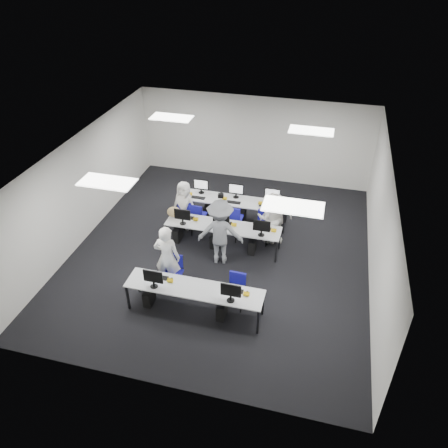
% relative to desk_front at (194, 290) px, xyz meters
% --- Properties ---
extents(room, '(9.00, 9.02, 3.00)m').
position_rel_desk_front_xyz_m(room, '(0.00, 2.40, 0.82)').
color(room, black).
rests_on(room, ground).
extents(ceiling_panels, '(5.20, 4.60, 0.02)m').
position_rel_desk_front_xyz_m(ceiling_panels, '(0.00, 2.40, 2.30)').
color(ceiling_panels, white).
rests_on(ceiling_panels, room).
extents(desk_front, '(3.20, 0.70, 0.73)m').
position_rel_desk_front_xyz_m(desk_front, '(0.00, 0.00, 0.00)').
color(desk_front, silver).
rests_on(desk_front, ground).
extents(desk_mid, '(3.20, 0.70, 0.73)m').
position_rel_desk_front_xyz_m(desk_mid, '(0.00, 2.60, 0.00)').
color(desk_mid, silver).
rests_on(desk_mid, ground).
extents(desk_back, '(3.20, 0.70, 0.73)m').
position_rel_desk_front_xyz_m(desk_back, '(0.00, 4.00, 0.00)').
color(desk_back, silver).
rests_on(desk_back, ground).
extents(equipment_front, '(2.51, 0.41, 1.19)m').
position_rel_desk_front_xyz_m(equipment_front, '(-0.19, -0.02, -0.32)').
color(equipment_front, '#0C4BA8').
rests_on(equipment_front, desk_front).
extents(equipment_mid, '(2.91, 0.41, 1.19)m').
position_rel_desk_front_xyz_m(equipment_mid, '(-0.19, 2.58, -0.32)').
color(equipment_mid, white).
rests_on(equipment_mid, desk_mid).
extents(equipment_back, '(2.91, 0.41, 1.19)m').
position_rel_desk_front_xyz_m(equipment_back, '(0.19, 4.02, -0.32)').
color(equipment_back, white).
rests_on(equipment_back, desk_back).
extents(chair_0, '(0.46, 0.50, 0.92)m').
position_rel_desk_front_xyz_m(chair_0, '(-0.77, 0.63, -0.39)').
color(chair_0, navy).
rests_on(chair_0, ground).
extents(chair_1, '(0.44, 0.47, 0.85)m').
position_rel_desk_front_xyz_m(chair_1, '(0.86, 0.46, -0.41)').
color(chair_1, navy).
rests_on(chair_1, ground).
extents(chair_2, '(0.54, 0.57, 0.88)m').
position_rel_desk_front_xyz_m(chair_2, '(-1.27, 3.06, -0.40)').
color(chair_2, navy).
rests_on(chair_2, ground).
extents(chair_3, '(0.52, 0.55, 0.86)m').
position_rel_desk_front_xyz_m(chair_3, '(0.06, 3.05, -0.41)').
color(chair_3, navy).
rests_on(chair_3, ground).
extents(chair_4, '(0.52, 0.55, 0.91)m').
position_rel_desk_front_xyz_m(chair_4, '(1.01, 3.19, -0.39)').
color(chair_4, navy).
rests_on(chair_4, ground).
extents(chair_5, '(0.48, 0.51, 0.89)m').
position_rel_desk_front_xyz_m(chair_5, '(-0.96, 3.33, -0.40)').
color(chair_5, navy).
rests_on(chair_5, ground).
extents(chair_6, '(0.48, 0.52, 0.98)m').
position_rel_desk_front_xyz_m(chair_6, '(0.13, 3.36, -0.37)').
color(chair_6, navy).
rests_on(chair_6, ground).
extents(chair_7, '(0.53, 0.55, 0.85)m').
position_rel_desk_front_xyz_m(chair_7, '(1.16, 3.53, -0.41)').
color(chair_7, navy).
rests_on(chair_7, ground).
extents(handbag, '(0.44, 0.34, 0.32)m').
position_rel_desk_front_xyz_m(handbag, '(-1.45, 2.69, 0.21)').
color(handbag, tan).
rests_on(handbag, desk_mid).
extents(student_0, '(0.66, 0.45, 1.77)m').
position_rel_desk_front_xyz_m(student_0, '(-0.91, 0.72, 0.21)').
color(student_0, white).
rests_on(student_0, ground).
extents(student_1, '(0.84, 0.70, 1.57)m').
position_rel_desk_front_xyz_m(student_1, '(1.22, 3.24, 0.10)').
color(student_1, white).
rests_on(student_1, ground).
extents(student_2, '(0.82, 0.63, 1.50)m').
position_rel_desk_front_xyz_m(student_2, '(-1.36, 3.32, 0.07)').
color(student_2, white).
rests_on(student_2, ground).
extents(student_3, '(0.97, 0.66, 1.53)m').
position_rel_desk_front_xyz_m(student_3, '(1.37, 3.27, 0.09)').
color(student_3, white).
rests_on(student_3, ground).
extents(photographer, '(1.30, 0.87, 1.87)m').
position_rel_desk_front_xyz_m(photographer, '(0.08, 2.00, 0.25)').
color(photographer, slate).
rests_on(photographer, ground).
extents(dslr_camera, '(0.17, 0.20, 0.10)m').
position_rel_desk_front_xyz_m(dslr_camera, '(0.06, 2.18, 1.25)').
color(dslr_camera, black).
rests_on(dslr_camera, photographer).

